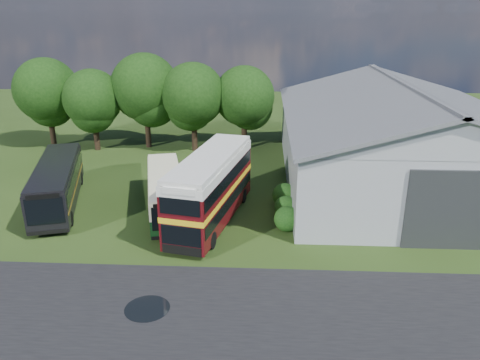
# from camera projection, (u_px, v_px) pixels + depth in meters

# --- Properties ---
(ground) EXTENTS (120.00, 120.00, 0.00)m
(ground) POSITION_uv_depth(u_px,v_px,m) (188.00, 276.00, 25.35)
(ground) COLOR #1F3310
(ground) RESTS_ON ground
(asphalt_road) EXTENTS (60.00, 8.00, 0.02)m
(asphalt_road) POSITION_uv_depth(u_px,v_px,m) (240.00, 312.00, 22.39)
(asphalt_road) COLOR black
(asphalt_road) RESTS_ON ground
(puddle) EXTENTS (2.20, 2.20, 0.01)m
(puddle) POSITION_uv_depth(u_px,v_px,m) (147.00, 309.00, 22.61)
(puddle) COLOR black
(puddle) RESTS_ON ground
(storage_shed) EXTENTS (18.80, 24.80, 8.15)m
(storage_shed) POSITION_uv_depth(u_px,v_px,m) (399.00, 132.00, 38.15)
(storage_shed) COLOR gray
(storage_shed) RESTS_ON ground
(tree_left_a) EXTENTS (6.46, 6.46, 9.12)m
(tree_left_a) POSITION_uv_depth(u_px,v_px,m) (47.00, 90.00, 47.14)
(tree_left_a) COLOR black
(tree_left_a) RESTS_ON ground
(tree_left_b) EXTENTS (5.78, 5.78, 8.16)m
(tree_left_b) POSITION_uv_depth(u_px,v_px,m) (92.00, 99.00, 46.18)
(tree_left_b) COLOR black
(tree_left_b) RESTS_ON ground
(tree_mid) EXTENTS (6.80, 6.80, 9.60)m
(tree_mid) POSITION_uv_depth(u_px,v_px,m) (145.00, 87.00, 46.83)
(tree_mid) COLOR black
(tree_mid) RESTS_ON ground
(tree_right_a) EXTENTS (6.26, 6.26, 8.83)m
(tree_right_a) POSITION_uv_depth(u_px,v_px,m) (193.00, 95.00, 45.82)
(tree_right_a) COLOR black
(tree_right_a) RESTS_ON ground
(tree_right_b) EXTENTS (5.98, 5.98, 8.45)m
(tree_right_b) POSITION_uv_depth(u_px,v_px,m) (244.00, 96.00, 46.41)
(tree_right_b) COLOR black
(tree_right_b) RESTS_ON ground
(shrub_front) EXTENTS (1.70, 1.70, 1.70)m
(shrub_front) POSITION_uv_depth(u_px,v_px,m) (287.00, 230.00, 30.70)
(shrub_front) COLOR #194714
(shrub_front) RESTS_ON ground
(shrub_mid) EXTENTS (1.60, 1.60, 1.60)m
(shrub_mid) POSITION_uv_depth(u_px,v_px,m) (285.00, 217.00, 32.57)
(shrub_mid) COLOR #194714
(shrub_mid) RESTS_ON ground
(shrub_back) EXTENTS (1.80, 1.80, 1.80)m
(shrub_back) POSITION_uv_depth(u_px,v_px,m) (284.00, 205.00, 34.44)
(shrub_back) COLOR #194714
(shrub_back) RESTS_ON ground
(bus_green_single) EXTENTS (4.65, 10.32, 2.77)m
(bus_green_single) POSITION_uv_depth(u_px,v_px,m) (165.00, 191.00, 33.06)
(bus_green_single) COLOR black
(bus_green_single) RESTS_ON ground
(bus_maroon_double) EXTENTS (5.02, 11.27, 4.70)m
(bus_maroon_double) POSITION_uv_depth(u_px,v_px,m) (211.00, 189.00, 31.15)
(bus_maroon_double) COLOR black
(bus_maroon_double) RESTS_ON ground
(bus_dark_single) EXTENTS (5.68, 11.65, 3.13)m
(bus_dark_single) POSITION_uv_depth(u_px,v_px,m) (57.00, 183.00, 34.06)
(bus_dark_single) COLOR black
(bus_dark_single) RESTS_ON ground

